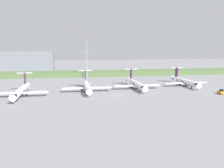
{
  "coord_description": "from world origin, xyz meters",
  "views": [
    {
      "loc": [
        -19.51,
        -101.45,
        20.96
      ],
      "look_at": [
        0.0,
        13.04,
        3.0
      ],
      "focal_mm": 39.1,
      "sensor_mm": 36.0,
      "label": 1
    }
  ],
  "objects_px": {
    "regional_jet_second": "(87,86)",
    "regional_jet_third": "(136,84)",
    "regional_jet_nearest": "(21,90)",
    "regional_jet_fourth": "(185,81)",
    "baggage_tug": "(221,92)",
    "safety_cone_front_marker": "(145,95)",
    "antenna_mast": "(87,62)"
  },
  "relations": [
    {
      "from": "regional_jet_nearest",
      "to": "regional_jet_third",
      "type": "bearing_deg",
      "value": 10.96
    },
    {
      "from": "safety_cone_front_marker",
      "to": "baggage_tug",
      "type": "bearing_deg",
      "value": -2.35
    },
    {
      "from": "antenna_mast",
      "to": "safety_cone_front_marker",
      "type": "distance_m",
      "value": 67.49
    },
    {
      "from": "safety_cone_front_marker",
      "to": "regional_jet_third",
      "type": "bearing_deg",
      "value": 86.83
    },
    {
      "from": "regional_jet_second",
      "to": "antenna_mast",
      "type": "distance_m",
      "value": 48.38
    },
    {
      "from": "antenna_mast",
      "to": "regional_jet_nearest",
      "type": "bearing_deg",
      "value": -120.02
    },
    {
      "from": "antenna_mast",
      "to": "regional_jet_third",
      "type": "bearing_deg",
      "value": -64.23
    },
    {
      "from": "regional_jet_second",
      "to": "regional_jet_third",
      "type": "xyz_separation_m",
      "value": [
        24.86,
        3.04,
        0.0
      ]
    },
    {
      "from": "regional_jet_second",
      "to": "antenna_mast",
      "type": "bearing_deg",
      "value": 85.93
    },
    {
      "from": "regional_jet_fourth",
      "to": "safety_cone_front_marker",
      "type": "distance_m",
      "value": 37.28
    },
    {
      "from": "baggage_tug",
      "to": "safety_cone_front_marker",
      "type": "height_order",
      "value": "baggage_tug"
    },
    {
      "from": "regional_jet_nearest",
      "to": "antenna_mast",
      "type": "bearing_deg",
      "value": 59.98
    },
    {
      "from": "regional_jet_second",
      "to": "baggage_tug",
      "type": "height_order",
      "value": "regional_jet_second"
    },
    {
      "from": "antenna_mast",
      "to": "safety_cone_front_marker",
      "type": "bearing_deg",
      "value": -72.15
    },
    {
      "from": "regional_jet_second",
      "to": "antenna_mast",
      "type": "xyz_separation_m",
      "value": [
        3.38,
        47.52,
        8.39
      ]
    },
    {
      "from": "antenna_mast",
      "to": "safety_cone_front_marker",
      "type": "relative_size",
      "value": 48.09
    },
    {
      "from": "regional_jet_nearest",
      "to": "regional_jet_third",
      "type": "height_order",
      "value": "same"
    },
    {
      "from": "regional_jet_fourth",
      "to": "antenna_mast",
      "type": "relative_size",
      "value": 1.17
    },
    {
      "from": "regional_jet_nearest",
      "to": "regional_jet_second",
      "type": "xyz_separation_m",
      "value": [
        28.26,
        7.24,
        0.0
      ]
    },
    {
      "from": "regional_jet_second",
      "to": "baggage_tug",
      "type": "xyz_separation_m",
      "value": [
        58.14,
        -17.32,
        -1.53
      ]
    },
    {
      "from": "regional_jet_fourth",
      "to": "regional_jet_nearest",
      "type": "bearing_deg",
      "value": -169.86
    },
    {
      "from": "regional_jet_third",
      "to": "regional_jet_fourth",
      "type": "height_order",
      "value": "same"
    },
    {
      "from": "regional_jet_fourth",
      "to": "baggage_tug",
      "type": "relative_size",
      "value": 9.69
    },
    {
      "from": "regional_jet_nearest",
      "to": "safety_cone_front_marker",
      "type": "bearing_deg",
      "value": -9.46
    },
    {
      "from": "regional_jet_fourth",
      "to": "baggage_tug",
      "type": "xyz_separation_m",
      "value": [
        5.22,
        -24.6,
        -1.53
      ]
    },
    {
      "from": "regional_jet_nearest",
      "to": "regional_jet_third",
      "type": "distance_m",
      "value": 54.1
    },
    {
      "from": "antenna_mast",
      "to": "baggage_tug",
      "type": "xyz_separation_m",
      "value": [
        54.75,
        -64.84,
        -9.92
      ]
    },
    {
      "from": "regional_jet_third",
      "to": "regional_jet_nearest",
      "type": "bearing_deg",
      "value": -169.04
    },
    {
      "from": "safety_cone_front_marker",
      "to": "regional_jet_second",
      "type": "bearing_deg",
      "value": 146.25
    },
    {
      "from": "regional_jet_third",
      "to": "safety_cone_front_marker",
      "type": "xyz_separation_m",
      "value": [
        -1.05,
        -18.95,
        -2.26
      ]
    },
    {
      "from": "regional_jet_nearest",
      "to": "regional_jet_second",
      "type": "relative_size",
      "value": 1.0
    },
    {
      "from": "regional_jet_nearest",
      "to": "regional_jet_third",
      "type": "relative_size",
      "value": 1.0
    }
  ]
}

